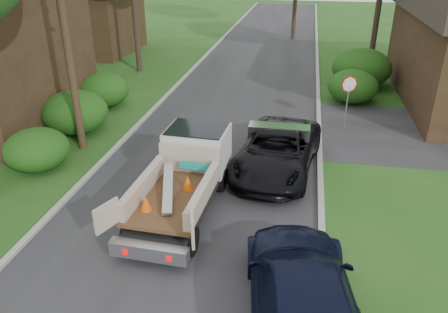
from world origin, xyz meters
The scene contains 15 objects.
ground centered at (0.00, 0.00, 0.00)m, with size 120.00×120.00×0.00m, color #1E4F16.
road centered at (0.00, 10.00, 0.00)m, with size 8.00×90.00×0.02m, color #28282B.
curb_left centered at (-4.10, 10.00, 0.06)m, with size 0.20×90.00×0.12m, color #9E9E99.
curb_right centered at (4.10, 10.00, 0.06)m, with size 0.20×90.00×0.12m, color #9E9E99.
stop_sign centered at (5.20, 9.00, 1.78)m, with size 0.71×0.32×2.48m.
utility_pole centered at (-5.48, 4.98, 5.17)m, with size 2.42×1.25×10.00m.
house_left_far centered at (-13.50, 22.00, 3.05)m, with size 7.56×7.56×6.00m.
hedge_left_a centered at (-6.20, 3.00, 0.77)m, with size 2.34×2.34×1.53m, color #1F4911.
hedge_left_b centered at (-6.50, 6.50, 0.94)m, with size 2.86×2.86×1.87m, color #1F4911.
hedge_left_c centered at (-6.80, 10.00, 0.85)m, with size 2.60×2.60×1.70m, color #1F4911.
hedge_right_a centered at (5.80, 13.00, 0.85)m, with size 2.60×2.60×1.70m, color #1F4911.
hedge_right_b centered at (6.50, 16.00, 1.10)m, with size 3.38×3.38×2.21m, color #1F4911.
flatbed_truck centered at (-0.14, 1.87, 1.15)m, with size 2.61×5.67×2.11m.
black_pickup centered at (2.51, 4.50, 0.78)m, with size 2.60×5.65×1.57m, color black.
navy_suv centered at (3.57, -2.83, 0.83)m, with size 2.32×5.72×1.66m, color black.
Camera 1 is at (3.22, -10.01, 7.53)m, focal length 35.00 mm.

